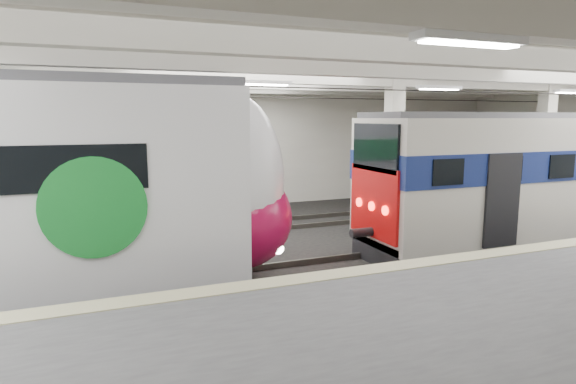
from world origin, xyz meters
name	(u,v)px	position (x,y,z in m)	size (l,w,h in m)	color
station_hall	(321,153)	(0.00, -1.74, 3.24)	(36.00, 24.00, 5.75)	black
older_rer	(543,176)	(8.53, 0.00, 2.17)	(12.37, 2.73, 4.13)	beige
far_train	(21,176)	(-6.58, 5.50, 2.25)	(13.66, 3.22, 4.35)	white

